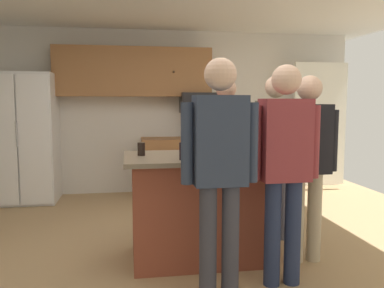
{
  "coord_description": "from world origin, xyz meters",
  "views": [
    {
      "loc": [
        -0.49,
        -3.65,
        1.47
      ],
      "look_at": [
        0.13,
        0.19,
        1.05
      ],
      "focal_mm": 36.89,
      "sensor_mm": 36.0,
      "label": 1
    }
  ],
  "objects": [
    {
      "name": "tumbler_amber",
      "position": [
        0.3,
        0.17,
        1.05
      ],
      "size": [
        0.07,
        0.07,
        0.14
      ],
      "color": "black",
      "rests_on": "kitchen_island"
    },
    {
      "name": "person_guest_right",
      "position": [
        0.16,
        -0.89,
        1.04
      ],
      "size": [
        0.57,
        0.23,
        1.78
      ],
      "rotation": [
        0.0,
        0.0,
        1.61
      ],
      "color": "#383842",
      "rests_on": "ground"
    },
    {
      "name": "person_elder_center",
      "position": [
        1.1,
        -0.34,
        0.98
      ],
      "size": [
        0.57,
        0.22,
        1.7
      ],
      "rotation": [
        0.0,
        0.0,
        2.91
      ],
      "color": "tan",
      "rests_on": "ground"
    },
    {
      "name": "person_guest_left",
      "position": [
        1.02,
        0.26,
        1.01
      ],
      "size": [
        0.57,
        0.23,
        1.74
      ],
      "rotation": [
        0.0,
        0.0,
        -2.74
      ],
      "color": "#4C5166",
      "rests_on": "ground"
    },
    {
      "name": "cabinet_run_upper",
      "position": [
        -0.4,
        2.6,
        1.93
      ],
      "size": [
        2.4,
        0.38,
        0.75
      ],
      "color": "#936038"
    },
    {
      "name": "french_door_window_panel",
      "position": [
        2.6,
        2.4,
        1.1
      ],
      "size": [
        0.9,
        0.06,
        2.0
      ],
      "primitive_type": "cube",
      "color": "white",
      "rests_on": "ground"
    },
    {
      "name": "glass_dark_ale",
      "position": [
        -0.04,
        -0.37,
        1.05
      ],
      "size": [
        0.07,
        0.07,
        0.15
      ],
      "color": "black",
      "rests_on": "kitchen_island"
    },
    {
      "name": "floor",
      "position": [
        0.0,
        0.0,
        0.0
      ],
      "size": [
        7.04,
        7.04,
        0.0
      ],
      "primitive_type": "plane",
      "color": "tan",
      "rests_on": "ground"
    },
    {
      "name": "person_host_foreground",
      "position": [
        0.71,
        -0.75,
        1.02
      ],
      "size": [
        0.57,
        0.23,
        1.75
      ],
      "rotation": [
        0.0,
        0.0,
        2.31
      ],
      "color": "#232D4C",
      "rests_on": "ground"
    },
    {
      "name": "cabinet_run_lower",
      "position": [
        0.6,
        2.48,
        0.45
      ],
      "size": [
        1.8,
        0.63,
        0.9
      ],
      "color": "#936038",
      "rests_on": "ground"
    },
    {
      "name": "glass_pilsner",
      "position": [
        0.26,
        -0.27,
        1.05
      ],
      "size": [
        0.07,
        0.07,
        0.14
      ],
      "color": "black",
      "rests_on": "kitchen_island"
    },
    {
      "name": "refrigerator",
      "position": [
        -2.0,
        2.38,
        0.94
      ],
      "size": [
        0.9,
        0.76,
        1.88
      ],
      "color": "white",
      "rests_on": "ground"
    },
    {
      "name": "glass_short_whisky",
      "position": [
        -0.38,
        -0.05,
        1.04
      ],
      "size": [
        0.07,
        0.07,
        0.12
      ],
      "color": "black",
      "rests_on": "kitchen_island"
    },
    {
      "name": "serving_tray",
      "position": [
        0.26,
        -0.04,
        1.0
      ],
      "size": [
        0.44,
        0.3,
        0.04
      ],
      "color": "#B7B7BC",
      "rests_on": "kitchen_island"
    },
    {
      "name": "microwave_over_range",
      "position": [
        0.6,
        2.5,
        1.45
      ],
      "size": [
        0.56,
        0.4,
        0.32
      ],
      "primitive_type": "cube",
      "color": "black"
    },
    {
      "name": "back_wall",
      "position": [
        0.0,
        2.8,
        1.3
      ],
      "size": [
        6.4,
        0.1,
        2.6
      ],
      "primitive_type": "cube",
      "color": "silver",
      "rests_on": "ground"
    },
    {
      "name": "person_guest_by_door",
      "position": [
        0.57,
        0.59,
        1.0
      ],
      "size": [
        0.57,
        0.23,
        1.73
      ],
      "rotation": [
        0.0,
        0.0,
        -2.13
      ],
      "color": "tan",
      "rests_on": "ground"
    },
    {
      "name": "kitchen_island",
      "position": [
        0.13,
        -0.11,
        0.49
      ],
      "size": [
        1.33,
        0.87,
        0.98
      ],
      "color": "brown",
      "rests_on": "ground"
    }
  ]
}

